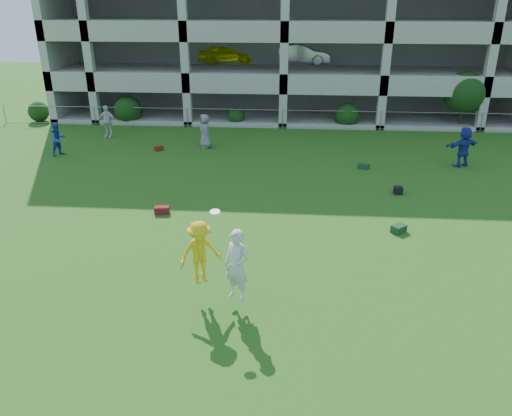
# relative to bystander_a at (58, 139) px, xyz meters

# --- Properties ---
(ground) EXTENTS (100.00, 100.00, 0.00)m
(ground) POSITION_rel_bystander_a_xyz_m (11.38, -12.45, -0.85)
(ground) COLOR #235114
(ground) RESTS_ON ground
(bystander_a) EXTENTS (0.99, 1.04, 1.70)m
(bystander_a) POSITION_rel_bystander_a_xyz_m (0.00, 0.00, 0.00)
(bystander_a) COLOR #213A99
(bystander_a) RESTS_ON ground
(bystander_b) EXTENTS (1.14, 0.60, 1.86)m
(bystander_b) POSITION_rel_bystander_a_xyz_m (1.23, 3.74, 0.08)
(bystander_b) COLOR silver
(bystander_b) RESTS_ON ground
(bystander_c) EXTENTS (0.87, 1.05, 1.85)m
(bystander_c) POSITION_rel_bystander_a_xyz_m (7.30, 1.97, 0.07)
(bystander_c) COLOR slate
(bystander_c) RESTS_ON ground
(bystander_d) EXTENTS (1.88, 1.27, 1.95)m
(bystander_d) POSITION_rel_bystander_a_xyz_m (20.26, -0.25, 0.13)
(bystander_d) COLOR navy
(bystander_d) RESTS_ON ground
(bag_red_a) EXTENTS (0.59, 0.38, 0.28)m
(bag_red_a) POSITION_rel_bystander_a_xyz_m (7.17, -7.00, -0.71)
(bag_red_a) COLOR maroon
(bag_red_a) RESTS_ON ground
(bag_green_c) EXTENTS (0.61, 0.60, 0.26)m
(bag_green_c) POSITION_rel_bystander_a_xyz_m (15.89, -7.94, -0.72)
(bag_green_c) COLOR #12331D
(bag_green_c) RESTS_ON ground
(crate_d) EXTENTS (0.35, 0.35, 0.30)m
(crate_d) POSITION_rel_bystander_a_xyz_m (16.54, -4.20, -0.70)
(crate_d) COLOR black
(crate_d) RESTS_ON ground
(bag_red_f) EXTENTS (0.53, 0.50, 0.24)m
(bag_red_f) POSITION_rel_bystander_a_xyz_m (4.90, 1.20, -0.73)
(bag_red_f) COLOR #601310
(bag_red_f) RESTS_ON ground
(bag_green_g) EXTENTS (0.58, 0.50, 0.25)m
(bag_green_g) POSITION_rel_bystander_a_xyz_m (15.48, -1.02, -0.72)
(bag_green_g) COLOR #153C22
(bag_green_g) RESTS_ON ground
(frisbee_contest) EXTENTS (2.11, 1.34, 2.37)m
(frisbee_contest) POSITION_rel_bystander_a_xyz_m (10.07, -12.74, 0.54)
(frisbee_contest) COLOR yellow
(frisbee_contest) RESTS_ON ground
(parking_garage) EXTENTS (30.00, 14.00, 12.00)m
(parking_garage) POSITION_rel_bystander_a_xyz_m (11.37, 15.25, 5.17)
(parking_garage) COLOR #9E998C
(parking_garage) RESTS_ON ground
(fence) EXTENTS (36.06, 0.06, 1.20)m
(fence) POSITION_rel_bystander_a_xyz_m (11.38, 6.55, -0.24)
(fence) COLOR gray
(fence) RESTS_ON ground
(shrub_row) EXTENTS (34.38, 2.52, 3.50)m
(shrub_row) POSITION_rel_bystander_a_xyz_m (15.97, 7.25, 0.66)
(shrub_row) COLOR #163D11
(shrub_row) RESTS_ON ground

